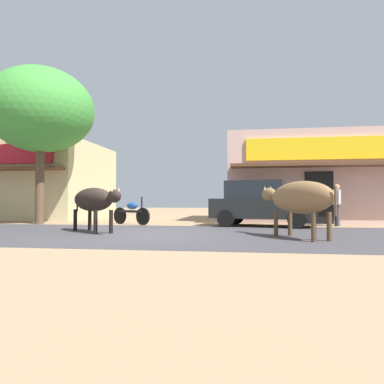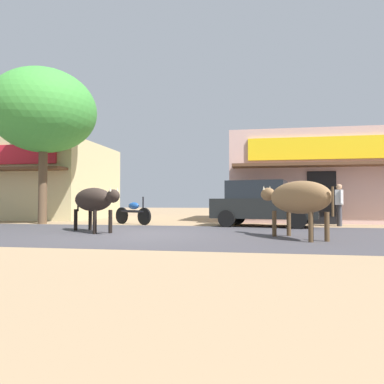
# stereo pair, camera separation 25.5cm
# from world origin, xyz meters

# --- Properties ---
(ground) EXTENTS (80.00, 80.00, 0.00)m
(ground) POSITION_xyz_m (0.00, 0.00, 0.00)
(ground) COLOR #A2835E
(asphalt_road) EXTENTS (72.00, 6.55, 0.00)m
(asphalt_road) POSITION_xyz_m (0.00, 0.00, 0.00)
(asphalt_road) COLOR #413E43
(asphalt_road) RESTS_ON ground
(storefront_left_cafe) EXTENTS (7.13, 6.87, 3.93)m
(storefront_left_cafe) POSITION_xyz_m (-8.37, 8.19, 1.97)
(storefront_left_cafe) COLOR #CAB985
(storefront_left_cafe) RESTS_ON ground
(storefront_right_club) EXTENTS (7.75, 6.87, 3.88)m
(storefront_right_club) POSITION_xyz_m (6.14, 8.19, 1.94)
(storefront_right_club) COLOR #CEA49D
(storefront_right_club) RESTS_ON ground
(roadside_tree) EXTENTS (4.20, 4.20, 6.24)m
(roadside_tree) POSITION_xyz_m (-5.11, 3.52, 4.54)
(roadside_tree) COLOR brown
(roadside_tree) RESTS_ON ground
(parked_hatchback_car) EXTENTS (3.92, 2.34, 1.64)m
(parked_hatchback_car) POSITION_xyz_m (3.57, 3.50, 0.84)
(parked_hatchback_car) COLOR black
(parked_hatchback_car) RESTS_ON ground
(parked_motorcycle) EXTENTS (1.74, 0.98, 1.08)m
(parked_motorcycle) POSITION_xyz_m (-1.39, 3.78, 0.48)
(parked_motorcycle) COLOR black
(parked_motorcycle) RESTS_ON ground
(cow_near_brown) EXTENTS (2.36, 2.20, 1.30)m
(cow_near_brown) POSITION_xyz_m (-1.40, 0.25, 0.94)
(cow_near_brown) COLOR #2B211C
(cow_near_brown) RESTS_ON ground
(cow_far_dark) EXTENTS (1.77, 2.52, 1.39)m
(cow_far_dark) POSITION_xyz_m (4.29, -0.66, 0.98)
(cow_far_dark) COLOR olive
(cow_far_dark) RESTS_ON ground
(pedestrian_by_shop) EXTENTS (0.36, 0.61, 1.53)m
(pedestrian_by_shop) POSITION_xyz_m (6.33, 4.09, 0.89)
(pedestrian_by_shop) COLOR #3F3F47
(pedestrian_by_shop) RESTS_ON ground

